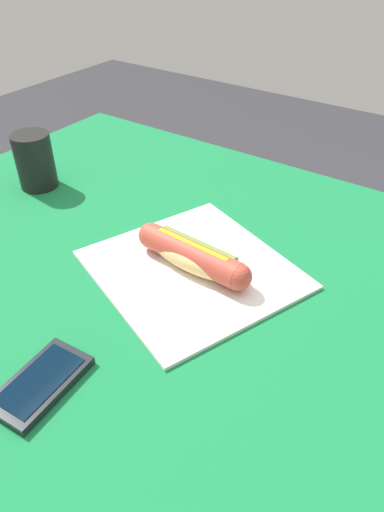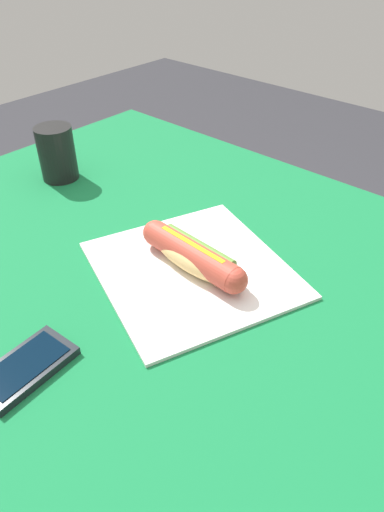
# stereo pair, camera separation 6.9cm
# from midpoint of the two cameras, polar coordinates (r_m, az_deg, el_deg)

# --- Properties ---
(ground_plane) EXTENTS (6.00, 6.00, 0.00)m
(ground_plane) POSITION_cam_midpoint_polar(r_m,az_deg,el_deg) (1.36, 0.76, -26.59)
(ground_plane) COLOR #2D2D33
(ground_plane) RESTS_ON ground
(dining_table) EXTENTS (1.17, 0.85, 0.75)m
(dining_table) POSITION_cam_midpoint_polar(r_m,az_deg,el_deg) (0.85, 1.10, -8.02)
(dining_table) COLOR brown
(dining_table) RESTS_ON ground
(paper_wrapper) EXTENTS (0.38, 0.37, 0.01)m
(paper_wrapper) POSITION_cam_midpoint_polar(r_m,az_deg,el_deg) (0.74, 2.68, -1.75)
(paper_wrapper) COLOR silver
(paper_wrapper) RESTS_ON dining_table
(hot_dog) EXTENTS (0.21, 0.06, 0.05)m
(hot_dog) POSITION_cam_midpoint_polar(r_m,az_deg,el_deg) (0.73, 2.79, -0.01)
(hot_dog) COLOR #E5BC75
(hot_dog) RESTS_ON paper_wrapper
(cell_phone) EXTENTS (0.08, 0.13, 0.01)m
(cell_phone) POSITION_cam_midpoint_polar(r_m,az_deg,el_deg) (0.62, -16.64, -13.06)
(cell_phone) COLOR black
(cell_phone) RESTS_ON dining_table
(drinking_cup) EXTENTS (0.08, 0.08, 0.11)m
(drinking_cup) POSITION_cam_midpoint_polar(r_m,az_deg,el_deg) (1.02, -14.30, 12.03)
(drinking_cup) COLOR black
(drinking_cup) RESTS_ON dining_table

